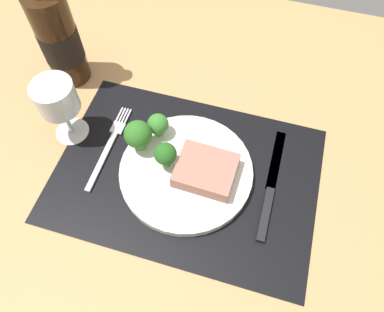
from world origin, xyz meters
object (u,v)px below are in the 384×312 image
steak (206,168)px  wine_bottle (58,37)px  fork (109,146)px  wine_glass (57,100)px  knife (270,192)px  plate (186,171)px

steak → wine_bottle: (-34.32, 16.10, 7.17)cm
steak → wine_bottle: bearing=154.9°
steak → fork: size_ratio=0.53×
wine_glass → knife: bearing=-3.2°
steak → knife: bearing=0.6°
plate → steak: (3.62, 0.40, 2.24)cm
steak → wine_glass: wine_glass is taller
wine_glass → plate: bearing=-6.5°
plate → knife: bearing=2.0°
wine_bottle → plate: bearing=-28.3°
steak → fork: steak is taller
steak → fork: bearing=177.0°
fork → wine_bottle: bearing=132.5°
plate → fork: bearing=174.9°
plate → fork: 15.90cm
fork → knife: (31.17, -0.89, 0.05)cm
knife → wine_glass: 40.66cm
fork → knife: size_ratio=0.83×
knife → wine_bottle: size_ratio=0.78×
knife → wine_bottle: wine_bottle is taller
plate → wine_glass: bearing=173.5°
plate → steak: steak is taller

